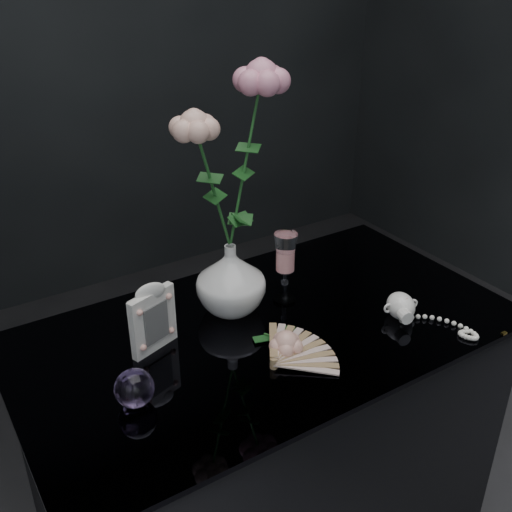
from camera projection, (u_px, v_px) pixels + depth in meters
table at (267, 458)px, 1.44m from camera, size 1.05×0.58×0.76m
vase at (231, 279)px, 1.29m from camera, size 0.18×0.18×0.16m
wine_glass at (285, 268)px, 1.33m from camera, size 0.06×0.06×0.17m
picture_frame at (153, 317)px, 1.17m from camera, size 0.13×0.12×0.15m
paperweight at (134, 388)px, 1.04m from camera, size 0.09×0.09×0.07m
paper_fan at (274, 362)px, 1.14m from camera, size 0.30×0.26×0.03m
loose_rose at (286, 343)px, 1.18m from camera, size 0.15×0.18×0.05m
pearl_jar at (401, 305)px, 1.29m from camera, size 0.25×0.26×0.06m
roses at (233, 153)px, 1.17m from camera, size 0.25×0.13×0.43m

